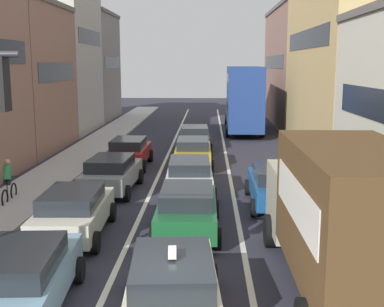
{
  "coord_description": "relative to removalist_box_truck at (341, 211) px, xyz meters",
  "views": [
    {
      "loc": [
        0.68,
        -8.31,
        5.26
      ],
      "look_at": [
        0.0,
        12.0,
        1.6
      ],
      "focal_mm": 46.67,
      "sensor_mm": 36.0,
      "label": 1
    }
  ],
  "objects": [
    {
      "name": "cyclist_on_sidewalk",
      "position": [
        -10.6,
        7.17,
        -1.12
      ],
      "size": [
        0.5,
        1.73,
        1.72
      ],
      "rotation": [
        0.0,
        0.0,
        1.64
      ],
      "color": "black",
      "rests_on": "ground"
    },
    {
      "name": "wagon_left_lane_second",
      "position": [
        -7.15,
        3.63,
        -1.18
      ],
      "size": [
        2.16,
        4.35,
        1.49
      ],
      "rotation": [
        0.0,
        0.0,
        1.6
      ],
      "color": "beige",
      "rests_on": "ground"
    },
    {
      "name": "sedan_left_lane_front",
      "position": [
        -6.97,
        -1.22,
        -1.18
      ],
      "size": [
        2.3,
        4.41,
        1.49
      ],
      "rotation": [
        0.0,
        0.0,
        1.64
      ],
      "color": "#759EB7",
      "rests_on": "ground"
    },
    {
      "name": "sedan_right_lane_behind_truck",
      "position": [
        -0.49,
        7.25,
        -1.18
      ],
      "size": [
        2.07,
        4.31,
        1.49
      ],
      "rotation": [
        0.0,
        0.0,
        1.57
      ],
      "color": "#194C8C",
      "rests_on": "ground"
    },
    {
      "name": "hatchback_centre_lane_third",
      "position": [
        -3.77,
        8.74,
        -1.18
      ],
      "size": [
        2.16,
        4.35,
        1.49
      ],
      "rotation": [
        0.0,
        0.0,
        1.6
      ],
      "color": "silver",
      "rests_on": "ground"
    },
    {
      "name": "sidewalk_left",
      "position": [
        -10.4,
        17.33,
        -1.9
      ],
      "size": [
        2.6,
        64.0,
        0.14
      ],
      "primitive_type": "cube",
      "color": "#B2B2B2",
      "rests_on": "ground"
    },
    {
      "name": "sedan_centre_lane_fifth",
      "position": [
        -3.87,
        19.5,
        -1.18
      ],
      "size": [
        2.2,
        4.37,
        1.49
      ],
      "rotation": [
        0.0,
        0.0,
        1.61
      ],
      "color": "black",
      "rests_on": "ground"
    },
    {
      "name": "building_row_left",
      "position": [
        -15.7,
        20.47,
        3.36
      ],
      "size": [
        7.2,
        43.9,
        13.55
      ],
      "rotation": [
        0.0,
        0.0,
        1.57
      ],
      "color": "#9E7556",
      "rests_on": "ground"
    },
    {
      "name": "removalist_box_truck",
      "position": [
        0.0,
        0.0,
        0.0
      ],
      "size": [
        2.74,
        7.72,
        3.58
      ],
      "rotation": [
        0.0,
        0.0,
        1.58
      ],
      "color": "#B7B29E",
      "rests_on": "ground"
    },
    {
      "name": "coupe_centre_lane_fourth",
      "position": [
        -3.81,
        14.35,
        -1.18
      ],
      "size": [
        2.12,
        4.33,
        1.49
      ],
      "rotation": [
        0.0,
        0.0,
        1.59
      ],
      "color": "#B29319",
      "rests_on": "ground"
    },
    {
      "name": "sedan_left_lane_third",
      "position": [
        -7.03,
        9.11,
        -1.18
      ],
      "size": [
        2.21,
        4.37,
        1.49
      ],
      "rotation": [
        0.0,
        0.0,
        1.53
      ],
      "color": "gray",
      "rests_on": "ground"
    },
    {
      "name": "bus_mid_queue_primary",
      "position": [
        -0.31,
        28.09,
        0.86
      ],
      "size": [
        2.98,
        10.55,
        5.06
      ],
      "rotation": [
        0.0,
        0.0,
        1.55
      ],
      "color": "navy",
      "rests_on": "ground"
    },
    {
      "name": "lane_stripe_right",
      "position": [
        -2.0,
        17.33,
        -1.97
      ],
      "size": [
        0.16,
        60.0,
        0.01
      ],
      "primitive_type": "cube",
      "color": "silver",
      "rests_on": "ground"
    },
    {
      "name": "sedan_left_lane_fourth",
      "position": [
        -7.12,
        14.25,
        -1.18
      ],
      "size": [
        2.09,
        4.31,
        1.49
      ],
      "rotation": [
        0.0,
        0.0,
        1.56
      ],
      "color": "#A51E1E",
      "rests_on": "ground"
    },
    {
      "name": "building_row_right",
      "position": [
        6.2,
        20.7,
        3.25
      ],
      "size": [
        7.2,
        43.9,
        12.46
      ],
      "rotation": [
        0.0,
        0.0,
        -1.57
      ],
      "color": "#936B5B",
      "rests_on": "ground"
    },
    {
      "name": "lane_stripe_left",
      "position": [
        -5.4,
        17.33,
        -1.97
      ],
      "size": [
        0.16,
        60.0,
        0.01
      ],
      "primitive_type": "cube",
      "color": "silver",
      "rests_on": "ground"
    },
    {
      "name": "taxi_centre_lane_front",
      "position": [
        -3.73,
        -1.53,
        -1.18
      ],
      "size": [
        2.29,
        4.41,
        1.66
      ],
      "rotation": [
        0.0,
        0.0,
        1.64
      ],
      "color": "beige",
      "rests_on": "ground"
    },
    {
      "name": "sedan_centre_lane_second",
      "position": [
        -3.67,
        4.09,
        -1.18
      ],
      "size": [
        2.08,
        4.31,
        1.49
      ],
      "rotation": [
        0.0,
        0.0,
        1.58
      ],
      "color": "#19592D",
      "rests_on": "ground"
    }
  ]
}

